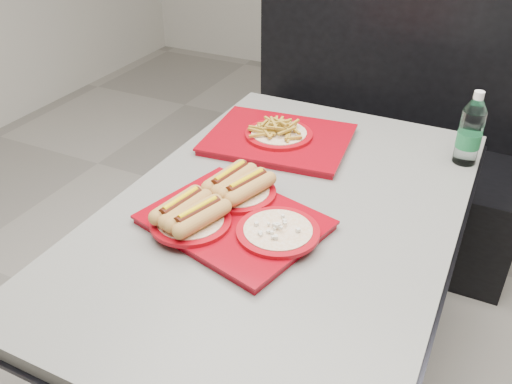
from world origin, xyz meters
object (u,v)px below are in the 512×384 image
at_px(tray_far, 279,136).
at_px(diner_table, 282,255).
at_px(tray_near, 230,212).
at_px(booth_bench, 376,150).
at_px(water_bottle, 470,133).

bearing_deg(tray_far, diner_table, -63.80).
height_order(diner_table, tray_near, tray_near).
distance_m(booth_bench, tray_near, 1.28).
relative_size(booth_bench, tray_far, 2.73).
bearing_deg(diner_table, booth_bench, 90.00).
relative_size(diner_table, tray_near, 2.84).
bearing_deg(tray_far, tray_near, -81.48).
relative_size(tray_near, water_bottle, 2.13).
height_order(tray_near, water_bottle, water_bottle).
bearing_deg(tray_far, water_bottle, 13.63).
distance_m(diner_table, tray_near, 0.26).
relative_size(diner_table, water_bottle, 6.05).
xyz_separation_m(booth_bench, tray_far, (-0.17, -0.75, 0.37)).
relative_size(diner_table, booth_bench, 1.05).
bearing_deg(tray_near, water_bottle, 50.47).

